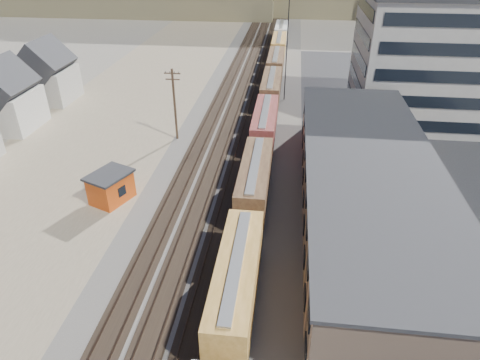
# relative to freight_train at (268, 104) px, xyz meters

# --- Properties ---
(ballast_bed) EXTENTS (18.00, 200.00, 0.06)m
(ballast_bed) POSITION_rel_freight_train_xyz_m (-3.80, -0.10, -2.76)
(ballast_bed) COLOR #4C4742
(ballast_bed) RESTS_ON ground
(dirt_yard) EXTENTS (24.00, 180.00, 0.03)m
(dirt_yard) POSITION_rel_freight_train_xyz_m (-23.80, -10.10, -2.78)
(dirt_yard) COLOR #7A6C54
(dirt_yard) RESTS_ON ground
(asphalt_lot) EXTENTS (26.00, 120.00, 0.04)m
(asphalt_lot) POSITION_rel_freight_train_xyz_m (18.20, -15.10, -2.77)
(asphalt_lot) COLOR #232326
(asphalt_lot) RESTS_ON ground
(rail_tracks) EXTENTS (11.40, 200.00, 0.24)m
(rail_tracks) POSITION_rel_freight_train_xyz_m (-4.35, -0.10, -2.68)
(rail_tracks) COLOR black
(rail_tracks) RESTS_ON ground
(freight_train) EXTENTS (3.00, 119.74, 4.46)m
(freight_train) POSITION_rel_freight_train_xyz_m (0.00, 0.00, 0.00)
(freight_train) COLOR black
(freight_train) RESTS_ON ground
(warehouse) EXTENTS (12.40, 40.40, 7.25)m
(warehouse) POSITION_rel_freight_train_xyz_m (11.18, -25.10, 0.86)
(warehouse) COLOR tan
(warehouse) RESTS_ON ground
(office_tower) EXTENTS (22.60, 18.60, 18.45)m
(office_tower) POSITION_rel_freight_train_xyz_m (24.15, 4.85, 6.47)
(office_tower) COLOR #9E998E
(office_tower) RESTS_ON ground
(utility_pole_north) EXTENTS (2.20, 0.32, 10.00)m
(utility_pole_north) POSITION_rel_freight_train_xyz_m (-12.30, -8.10, 2.50)
(utility_pole_north) COLOR #382619
(utility_pole_north) RESTS_ON ground
(radio_mast) EXTENTS (1.20, 0.16, 18.00)m
(radio_mast) POSITION_rel_freight_train_xyz_m (2.20, 9.90, 6.33)
(radio_mast) COLOR black
(radio_mast) RESTS_ON ground
(maintenance_shed) EXTENTS (5.02, 5.57, 3.34)m
(maintenance_shed) POSITION_rel_freight_train_xyz_m (-15.40, -24.50, -1.08)
(maintenance_shed) COLOR #E35215
(maintenance_shed) RESTS_ON ground
(parked_car_blue) EXTENTS (5.03, 6.18, 1.56)m
(parked_car_blue) POSITION_rel_freight_train_xyz_m (23.60, 0.29, -2.01)
(parked_car_blue) COLOR navy
(parked_car_blue) RESTS_ON ground
(parked_car_far) EXTENTS (2.57, 4.33, 1.38)m
(parked_car_far) POSITION_rel_freight_train_xyz_m (27.12, -1.56, -2.10)
(parked_car_far) COLOR white
(parked_car_far) RESTS_ON ground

